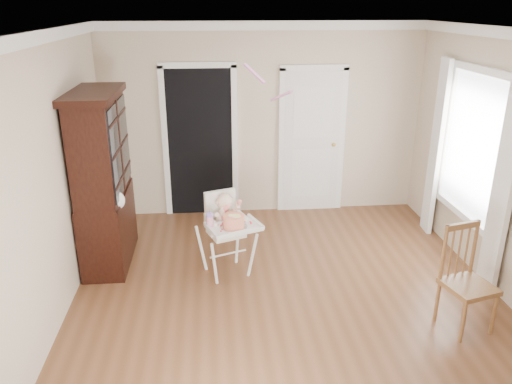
{
  "coord_description": "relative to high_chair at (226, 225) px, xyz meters",
  "views": [
    {
      "loc": [
        -0.75,
        -4.4,
        2.92
      ],
      "look_at": [
        -0.28,
        0.57,
        1.02
      ],
      "focal_mm": 35.0,
      "sensor_mm": 36.0,
      "label": 1
    }
  ],
  "objects": [
    {
      "name": "crown_molding",
      "position": [
        0.61,
        -0.66,
        2.03
      ],
      "size": [
        4.5,
        5.0,
        0.12
      ],
      "primitive_type": null,
      "color": "white",
      "rests_on": "ceiling"
    },
    {
      "name": "floor",
      "position": [
        0.61,
        -0.66,
        -0.61
      ],
      "size": [
        5.0,
        5.0,
        0.0
      ],
      "primitive_type": "plane",
      "color": "brown",
      "rests_on": "ground"
    },
    {
      "name": "doorway",
      "position": [
        -0.29,
        1.82,
        0.5
      ],
      "size": [
        1.06,
        0.05,
        2.22
      ],
      "color": "black",
      "rests_on": "wall_back"
    },
    {
      "name": "wall_back",
      "position": [
        0.61,
        1.84,
        0.74
      ],
      "size": [
        4.5,
        0.0,
        4.5
      ],
      "primitive_type": "plane",
      "rotation": [
        1.57,
        0.0,
        0.0
      ],
      "color": "#C3AF98",
      "rests_on": "floor"
    },
    {
      "name": "cake",
      "position": [
        0.08,
        -0.23,
        0.14
      ],
      "size": [
        0.29,
        0.29,
        0.14
      ],
      "color": "silver",
      "rests_on": "high_chair"
    },
    {
      "name": "ceiling",
      "position": [
        0.61,
        -0.66,
        2.09
      ],
      "size": [
        5.0,
        5.0,
        0.0
      ],
      "primitive_type": "plane",
      "rotation": [
        3.14,
        0.0,
        0.0
      ],
      "color": "white",
      "rests_on": "wall_back"
    },
    {
      "name": "dining_chair",
      "position": [
        2.2,
        -1.21,
        -0.13
      ],
      "size": [
        0.51,
        0.51,
        1.02
      ],
      "rotation": [
        0.0,
        0.0,
        0.25
      ],
      "color": "brown",
      "rests_on": "floor"
    },
    {
      "name": "wall_left",
      "position": [
        -1.64,
        -0.66,
        0.74
      ],
      "size": [
        0.0,
        5.0,
        5.0
      ],
      "primitive_type": "plane",
      "rotation": [
        1.57,
        0.0,
        1.57
      ],
      "color": "#C3AF98",
      "rests_on": "floor"
    },
    {
      "name": "sippy_cup",
      "position": [
        -0.18,
        -0.18,
        0.15
      ],
      "size": [
        0.08,
        0.08,
        0.19
      ],
      "rotation": [
        0.0,
        0.0,
        0.36
      ],
      "color": "pink",
      "rests_on": "high_chair"
    },
    {
      "name": "high_chair",
      "position": [
        0.0,
        0.0,
        0.0
      ],
      "size": [
        0.76,
        0.84,
        0.98
      ],
      "rotation": [
        0.0,
        0.0,
        0.36
      ],
      "color": "white",
      "rests_on": "floor"
    },
    {
      "name": "window_right",
      "position": [
        2.79,
        0.14,
        0.68
      ],
      "size": [
        0.13,
        1.84,
        2.3
      ],
      "color": "white",
      "rests_on": "wall_right"
    },
    {
      "name": "closet_door",
      "position": [
        1.31,
        1.81,
        0.42
      ],
      "size": [
        0.96,
        0.09,
        2.13
      ],
      "color": "white",
      "rests_on": "wall_back"
    },
    {
      "name": "streamer",
      "position": [
        0.32,
        0.08,
        1.64
      ],
      "size": [
        0.19,
        0.47,
        0.15
      ],
      "primitive_type": null,
      "rotation": [
        0.26,
        0.0,
        0.34
      ],
      "color": "pink",
      "rests_on": "ceiling"
    },
    {
      "name": "china_cabinet",
      "position": [
        -1.37,
        0.45,
        0.42
      ],
      "size": [
        0.54,
        1.21,
        2.04
      ],
      "color": "black",
      "rests_on": "floor"
    },
    {
      "name": "baby",
      "position": [
        -0.01,
        0.02,
        0.14
      ],
      "size": [
        0.32,
        0.23,
        0.43
      ],
      "rotation": [
        0.0,
        0.0,
        0.36
      ],
      "color": "beige",
      "rests_on": "high_chair"
    }
  ]
}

